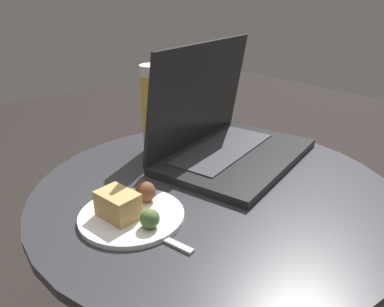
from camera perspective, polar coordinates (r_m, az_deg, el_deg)
table at (r=0.83m, az=3.22°, el=-11.86°), size 0.73×0.73×0.54m
laptop at (r=0.89m, az=4.90°, el=2.79°), size 0.43×0.34×0.27m
beer_glass at (r=0.90m, az=-5.73°, el=6.64°), size 0.06×0.06×0.21m
snack_plate at (r=0.67m, az=-9.40°, el=-8.44°), size 0.19×0.19×0.06m
fork at (r=0.65m, az=-8.25°, el=-10.95°), size 0.06×0.20×0.00m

